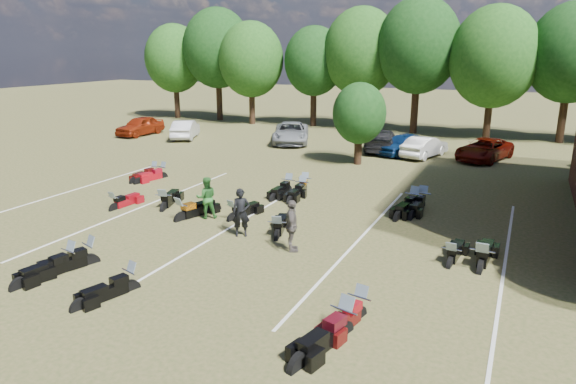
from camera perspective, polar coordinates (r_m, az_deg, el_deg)
The scene contains 33 objects.
ground at distance 17.21m, azimuth -1.64°, elevation -7.61°, with size 160.00×160.00×0.00m, color brown.
car_0 at distance 43.88m, azimuth -16.11°, elevation 7.08°, with size 1.80×4.47×1.52m, color maroon.
car_1 at distance 41.36m, azimuth -11.33°, elevation 6.84°, with size 1.53×4.40×1.45m, color #B9B8BD.
car_2 at distance 38.57m, azimuth 0.33°, elevation 6.59°, with size 2.54×5.51×1.53m, color gray.
car_3 at distance 36.06m, azimuth 10.42°, elevation 5.66°, with size 2.06×5.08×1.47m, color black.
car_4 at distance 35.05m, azimuth 12.63°, elevation 5.21°, with size 1.67×4.15×1.42m, color navy.
car_5 at distance 34.55m, azimuth 14.93°, elevation 4.87°, with size 1.44×4.13×1.36m, color #B5B6B1.
car_6 at distance 34.79m, azimuth 20.98°, elevation 4.43°, with size 2.25×4.87×1.35m, color #590C05.
person_black at distance 19.16m, azimuth -5.24°, elevation -2.30°, with size 0.67×0.44×1.83m, color black.
person_green at distance 21.41m, azimuth -9.05°, elevation -0.62°, with size 0.85×0.66×1.75m, color #286626.
person_grey at distance 17.65m, azimuth 0.43°, elevation -3.80°, with size 1.08×0.45×1.84m, color #534B47.
motorcycle_1 at distance 18.14m, azimuth -21.14°, elevation -7.45°, with size 0.75×2.34×1.31m, color black, non-canonical shape.
motorcycle_2 at distance 15.90m, azimuth -17.09°, elevation -10.38°, with size 0.68×2.14×1.19m, color black, non-canonical shape.
motorcycle_3 at distance 17.96m, azimuth -23.01°, elevation -7.90°, with size 0.73×2.30×1.28m, color black, non-canonical shape.
motorcycle_5 at distance 13.16m, azimuth 6.15°, elevation -15.47°, with size 0.79×2.48×1.38m, color black, non-canonical shape.
motorcycle_6 at distance 13.92m, azimuth 7.86°, elevation -13.69°, with size 0.71×2.22×1.24m, color #400909, non-canonical shape.
motorcycle_7 at distance 23.71m, azimuth -18.69°, elevation -1.88°, with size 0.66×2.07×1.15m, color maroon, non-canonical shape.
motorcycle_8 at distance 21.54m, azimuth -11.74°, elevation -3.09°, with size 0.79×2.47×1.38m, color black, non-canonical shape.
motorcycle_9 at distance 23.11m, azimuth -13.60°, elevation -1.93°, with size 0.76×2.39×1.33m, color black, non-canonical shape.
motorcycle_10 at distance 19.14m, azimuth -1.22°, elevation -5.15°, with size 0.72×2.27×1.27m, color black, non-canonical shape.
motorcycle_11 at distance 21.25m, azimuth -6.12°, elevation -3.11°, with size 0.69×2.16×1.20m, color black, non-canonical shape.
motorcycle_12 at distance 17.60m, azimuth 17.55°, elevation -7.83°, with size 0.67×2.10×1.17m, color black, non-canonical shape.
motorcycle_13 at distance 17.54m, azimuth 20.57°, elevation -8.20°, with size 0.78×2.46×1.37m, color black, non-canonical shape.
motorcycle_14 at distance 29.23m, azimuth -14.67°, elevation 1.65°, with size 0.67×2.12×1.18m, color #420C09, non-canonical shape.
motorcycle_15 at distance 28.88m, azimuth -13.75°, elevation 1.54°, with size 0.70×2.19×1.22m, color maroon, non-canonical shape.
motorcycle_16 at distance 25.27m, azimuth 0.01°, elevation 0.02°, with size 0.72×2.26×1.26m, color black, non-canonical shape.
motorcycle_17 at distance 25.66m, azimuth 1.87°, elevation 0.25°, with size 0.69×2.18×1.21m, color black, non-canonical shape.
motorcycle_18 at distance 24.88m, azimuth 1.58°, elevation -0.24°, with size 0.71×2.23×1.25m, color black, non-canonical shape.
motorcycle_19 at distance 23.55m, azimuth 14.62°, elevation -1.67°, with size 0.77×2.42×1.35m, color black, non-canonical shape.
motorcycle_20 at distance 23.23m, azimuth 13.70°, elevation -1.84°, with size 0.79×2.49×1.39m, color black, non-canonical shape.
tree_line at distance 43.89m, azimuth 14.83°, elevation 14.46°, with size 56.00×6.00×9.79m.
young_tree_midfield at distance 31.22m, azimuth 7.93°, elevation 8.64°, with size 3.20×3.20×4.70m.
parking_lines at distance 21.01m, azimuth -5.29°, elevation -3.28°, with size 20.10×14.00×0.01m.
Camera 1 is at (7.14, -14.12, 6.76)m, focal length 32.00 mm.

